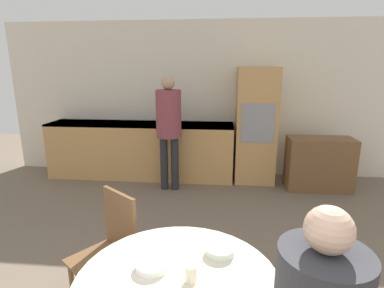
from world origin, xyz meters
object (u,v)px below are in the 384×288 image
at_px(oven_unit, 255,126).
at_px(bowl_near, 152,265).
at_px(bowl_centre, 220,250).
at_px(cup, 191,274).
at_px(sideboard, 319,164).
at_px(chair_far_left, 111,246).
at_px(person_standing, 169,121).

distance_m(oven_unit, bowl_near, 3.54).
bearing_deg(bowl_centre, cup, -120.01).
xyz_separation_m(sideboard, chair_far_left, (-2.31, -2.63, 0.12)).
xyz_separation_m(chair_far_left, bowl_near, (0.43, -0.49, 0.22)).
xyz_separation_m(sideboard, cup, (-1.65, -3.21, 0.37)).
height_order(oven_unit, sideboard, oven_unit).
xyz_separation_m(oven_unit, sideboard, (0.95, -0.30, -0.52)).
bearing_deg(cup, bowl_near, 158.82).
height_order(person_standing, cup, person_standing).
relative_size(chair_far_left, bowl_centre, 5.24).
height_order(oven_unit, bowl_near, oven_unit).
relative_size(person_standing, cup, 18.06).
height_order(sideboard, person_standing, person_standing).
xyz_separation_m(oven_unit, bowl_near, (-0.93, -3.42, -0.18)).
bearing_deg(person_standing, bowl_near, -82.09).
xyz_separation_m(person_standing, bowl_centre, (0.78, -2.71, -0.31)).
relative_size(chair_far_left, person_standing, 0.54).
relative_size(chair_far_left, cup, 9.74).
bearing_deg(person_standing, cup, -78.10).
distance_m(sideboard, person_standing, 2.39).
height_order(chair_far_left, bowl_near, chair_far_left).
bearing_deg(cup, sideboard, 62.71).
height_order(oven_unit, bowl_centre, oven_unit).
height_order(oven_unit, cup, oven_unit).
xyz_separation_m(chair_far_left, cup, (0.66, -0.58, 0.25)).
bearing_deg(oven_unit, chair_far_left, -114.93).
relative_size(sideboard, bowl_near, 5.14).
bearing_deg(chair_far_left, bowl_centre, 16.14).
xyz_separation_m(person_standing, cup, (0.63, -2.97, -0.29)).
height_order(chair_far_left, person_standing, person_standing).
bearing_deg(chair_far_left, bowl_near, -11.12).
xyz_separation_m(oven_unit, cup, (-0.70, -3.50, -0.15)).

